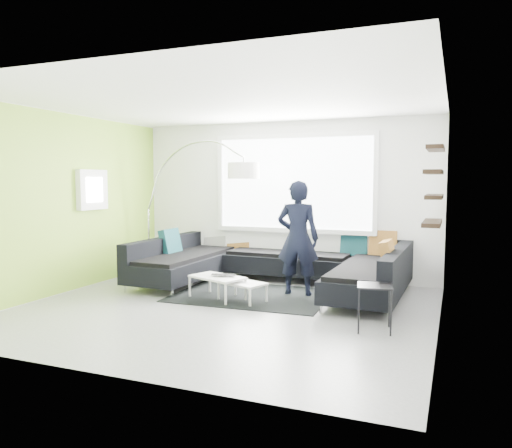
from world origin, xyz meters
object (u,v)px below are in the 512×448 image
Objects in this scene: coffee_table at (230,289)px; side_table at (374,308)px; arc_lamp at (148,209)px; person at (298,238)px; sectional_sofa at (272,265)px; laptop at (223,276)px.

side_table reaches higher than coffee_table.
arc_lamp reaches higher than person.
person is (0.82, 0.70, 0.71)m from coffee_table.
side_table is (1.89, -1.69, -0.12)m from sectional_sofa.
coffee_table is 0.42× the size of arc_lamp.
coffee_table is 2.52× the size of laptop.
person is (3.04, -0.53, -0.34)m from arc_lamp.
coffee_table is at bearing -21.12° from arc_lamp.
person reaches higher than coffee_table.
coffee_table is 0.59× the size of person.
laptop is at bearing -22.55° from arc_lamp.
coffee_table is 0.21m from laptop.
person reaches higher than sectional_sofa.
laptop is (-0.41, -0.98, -0.04)m from sectional_sofa.
arc_lamp reaches higher than side_table.
person is at bearing -1.99° from arc_lamp.
arc_lamp is 4.50× the size of side_table.
arc_lamp is 5.92× the size of laptop.
sectional_sofa is 0.75m from person.
laptop reaches higher than coffee_table.
sectional_sofa is at bearing 91.86° from coffee_table.
side_table is at bearing -40.46° from sectional_sofa.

